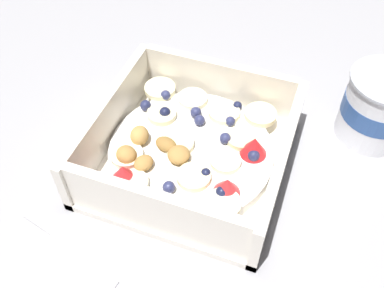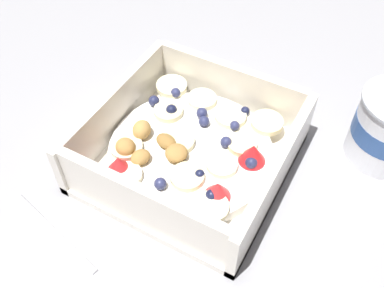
{
  "view_description": "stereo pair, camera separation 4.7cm",
  "coord_description": "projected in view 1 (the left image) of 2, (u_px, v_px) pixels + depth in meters",
  "views": [
    {
      "loc": [
        0.29,
        0.09,
        0.39
      ],
      "look_at": [
        -0.0,
        -0.01,
        0.03
      ],
      "focal_mm": 41.06,
      "sensor_mm": 36.0,
      "label": 1
    },
    {
      "loc": [
        0.27,
        0.14,
        0.39
      ],
      "look_at": [
        -0.0,
        -0.01,
        0.03
      ],
      "focal_mm": 41.06,
      "sensor_mm": 36.0,
      "label": 2
    }
  ],
  "objects": [
    {
      "name": "ground_plane",
      "position": [
        200.0,
        166.0,
        0.49
      ],
      "size": [
        2.4,
        2.4,
        0.0
      ],
      "primitive_type": "plane",
      "color": "#9E9EA3"
    },
    {
      "name": "fruit_bowl",
      "position": [
        192.0,
        149.0,
        0.48
      ],
      "size": [
        0.2,
        0.2,
        0.07
      ],
      "color": "white",
      "rests_on": "ground"
    },
    {
      "name": "spoon",
      "position": [
        114.0,
        282.0,
        0.4
      ],
      "size": [
        0.06,
        0.17,
        0.01
      ],
      "color": "silver",
      "rests_on": "ground"
    },
    {
      "name": "yogurt_cup",
      "position": [
        379.0,
        107.0,
        0.49
      ],
      "size": [
        0.08,
        0.08,
        0.08
      ],
      "color": "white",
      "rests_on": "ground"
    }
  ]
}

